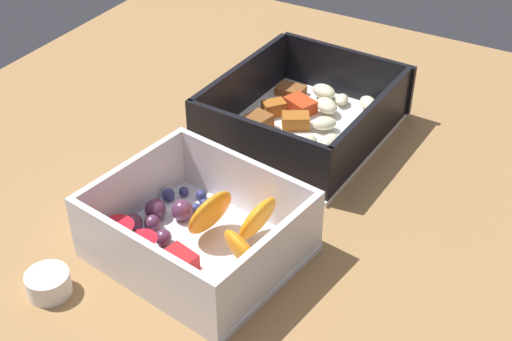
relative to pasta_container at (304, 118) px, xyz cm
name	(u,v)px	position (x,y,z in cm)	size (l,w,h in cm)	color
table_surface	(267,189)	(-9.36, -0.75, -2.91)	(80.00, 80.00, 2.00)	#9E7547
pasta_container	(304,118)	(0.00, 0.00, 0.00)	(20.01, 16.99, 6.27)	white
fruit_bowl	(197,233)	(-21.19, -0.57, 0.29)	(15.83, 17.75, 6.22)	white
paper_cup_liner	(48,283)	(-31.02, 7.15, -0.93)	(3.53, 3.53, 1.96)	white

